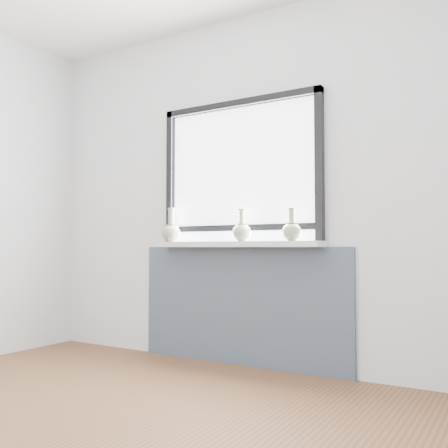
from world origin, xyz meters
The scene contains 7 objects.
back_wall centered at (0.00, 1.81, 1.30)m, with size 3.60×0.02×2.60m, color silver.
apron_panel centered at (0.00, 1.78, 0.43)m, with size 1.70×0.03×0.86m, color #414B5E.
windowsill centered at (0.00, 1.71, 0.88)m, with size 1.32×0.18×0.04m, color silver.
window centered at (0.00, 1.77, 1.44)m, with size 1.30×0.06×1.05m.
vase_a centered at (-0.56, 1.68, 0.98)m, with size 0.15×0.15×0.26m.
vase_b centered at (0.06, 1.69, 0.97)m, with size 0.14×0.14×0.23m.
vase_c centered at (0.45, 1.69, 0.97)m, with size 0.13×0.13×0.22m.
Camera 1 is at (1.80, -1.43, 0.86)m, focal length 40.00 mm.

